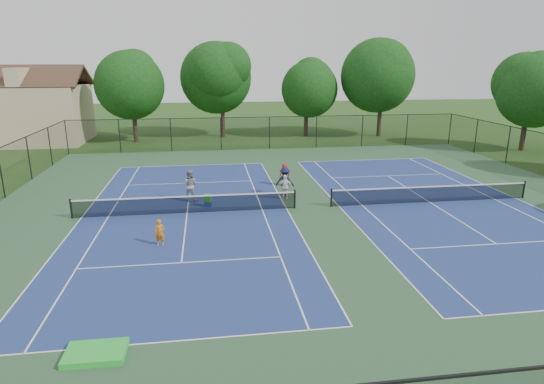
{
  "coord_description": "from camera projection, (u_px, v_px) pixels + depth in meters",
  "views": [
    {
      "loc": [
        -5.75,
        -23.8,
        7.94
      ],
      "look_at": [
        -2.48,
        -1.0,
        1.3
      ],
      "focal_mm": 30.0,
      "sensor_mm": 36.0,
      "label": 1
    }
  ],
  "objects": [
    {
      "name": "perimeter_fence",
      "position": [
        314.0,
        180.0,
        25.17
      ],
      "size": [
        36.08,
        36.08,
        3.02
      ],
      "color": "black",
      "rests_on": "ground"
    },
    {
      "name": "ground",
      "position": [
        313.0,
        208.0,
        25.62
      ],
      "size": [
        140.0,
        140.0,
        0.0
      ],
      "primitive_type": "plane",
      "color": "#234716",
      "rests_on": "ground"
    },
    {
      "name": "court_pad",
      "position": [
        313.0,
        207.0,
        25.62
      ],
      "size": [
        36.0,
        36.0,
        0.01
      ],
      "primitive_type": "cube",
      "color": "#2C4F34",
      "rests_on": "ground"
    },
    {
      "name": "bystander_c",
      "position": [
        285.0,
        175.0,
        29.97
      ],
      "size": [
        0.81,
        0.61,
        1.49
      ],
      "primitive_type": "imported",
      "rotation": [
        0.0,
        0.0,
        3.34
      ],
      "color": "maroon",
      "rests_on": "ground"
    },
    {
      "name": "tennis_court_right",
      "position": [
        430.0,
        201.0,
        26.55
      ],
      "size": [
        12.0,
        23.83,
        1.07
      ],
      "color": "navy",
      "rests_on": "ground"
    },
    {
      "name": "clapboard_house",
      "position": [
        32.0,
        112.0,
        45.4
      ],
      "size": [
        10.8,
        8.1,
        7.65
      ],
      "color": "tan",
      "rests_on": "ground"
    },
    {
      "name": "tree_side_e",
      "position": [
        531.0,
        86.0,
        40.46
      ],
      "size": [
        6.6,
        6.6,
        8.87
      ],
      "color": "#2D2116",
      "rests_on": "ground"
    },
    {
      "name": "tree_back_c",
      "position": [
        307.0,
        85.0,
        48.56
      ],
      "size": [
        6.0,
        6.0,
        8.4
      ],
      "color": "#2D2116",
      "rests_on": "ground"
    },
    {
      "name": "child_player",
      "position": [
        160.0,
        232.0,
        20.21
      ],
      "size": [
        0.46,
        0.32,
        1.21
      ],
      "primitive_type": "imported",
      "rotation": [
        0.0,
        0.0,
        -0.07
      ],
      "color": "orange",
      "rests_on": "ground"
    },
    {
      "name": "ball_crate",
      "position": [
        208.0,
        204.0,
        25.78
      ],
      "size": [
        0.43,
        0.36,
        0.28
      ],
      "primitive_type": "cube",
      "rotation": [
        0.0,
        0.0,
        -0.15
      ],
      "color": "navy",
      "rests_on": "ground"
    },
    {
      "name": "instructor",
      "position": [
        190.0,
        185.0,
        26.58
      ],
      "size": [
        1.05,
        0.88,
        1.91
      ],
      "primitive_type": "imported",
      "rotation": [
        0.0,
        0.0,
        2.95
      ],
      "color": "#939396",
      "rests_on": "ground"
    },
    {
      "name": "green_tarp",
      "position": [
        96.0,
        353.0,
        12.68
      ],
      "size": [
        1.67,
        1.11,
        0.19
      ],
      "primitive_type": "cube",
      "rotation": [
        0.0,
        0.0,
        -0.01
      ],
      "color": "green",
      "rests_on": "ground"
    },
    {
      "name": "bystander_b",
      "position": [
        285.0,
        181.0,
        27.71
      ],
      "size": [
        1.3,
        1.04,
        1.77
      ],
      "primitive_type": "imported",
      "rotation": [
        0.0,
        0.0,
        2.75
      ],
      "color": "#181936",
      "rests_on": "ground"
    },
    {
      "name": "tree_back_b",
      "position": [
        222.0,
        75.0,
        47.97
      ],
      "size": [
        7.6,
        7.6,
        10.03
      ],
      "color": "#2D2116",
      "rests_on": "ground"
    },
    {
      "name": "tree_back_d",
      "position": [
        382.0,
        72.0,
        48.33
      ],
      "size": [
        7.8,
        7.8,
        10.37
      ],
      "color": "#2D2116",
      "rests_on": "ground"
    },
    {
      "name": "ball_hopper",
      "position": [
        208.0,
        198.0,
        25.68
      ],
      "size": [
        0.4,
        0.35,
        0.42
      ],
      "primitive_type": "cube",
      "rotation": [
        0.0,
        0.0,
        -0.24
      ],
      "color": "green",
      "rests_on": "ball_crate"
    },
    {
      "name": "tennis_court_left",
      "position": [
        187.0,
        211.0,
        24.64
      ],
      "size": [
        12.0,
        23.83,
        1.07
      ],
      "color": "navy",
      "rests_on": "ground"
    },
    {
      "name": "bystander_a",
      "position": [
        285.0,
        187.0,
        26.98
      ],
      "size": [
        0.89,
        0.38,
        1.5
      ],
      "primitive_type": "imported",
      "rotation": [
        0.0,
        0.0,
        3.16
      ],
      "color": "white",
      "rests_on": "ground"
    },
    {
      "name": "tree_back_a",
      "position": [
        131.0,
        81.0,
        45.0
      ],
      "size": [
        6.8,
        6.8,
        9.15
      ],
      "color": "#2D2116",
      "rests_on": "ground"
    }
  ]
}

